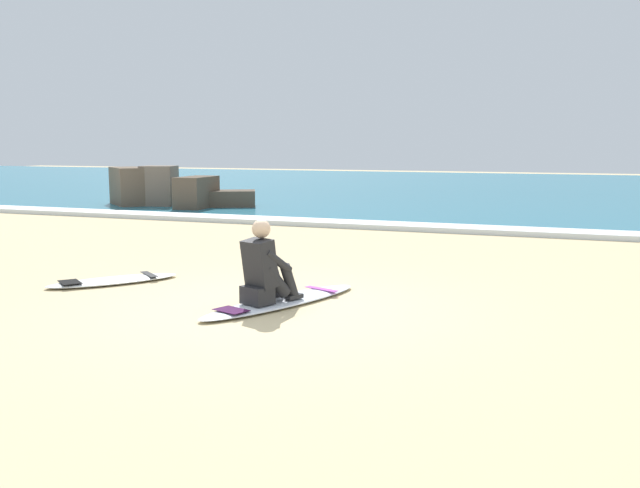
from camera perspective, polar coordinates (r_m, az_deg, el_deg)
The scene contains 7 objects.
ground_plane at distance 8.03m, azimuth -3.89°, elevation -5.32°, with size 80.00×80.00×0.00m, color #CCB584.
sea at distance 29.00m, azimuth 14.61°, elevation 4.27°, with size 80.00×28.00×0.10m, color teal.
breaking_foam at distance 15.52m, azimuth 8.68°, elevation 1.33°, with size 80.00×0.90×0.11m, color white.
surfboard_main at distance 8.31m, azimuth -3.05°, elevation -4.61°, with size 1.34×2.51×0.08m.
surfer_seated at distance 8.03m, azimuth -4.44°, elevation -2.15°, with size 0.57×0.77×0.95m.
surfboard_spare_near at distance 9.92m, azimuth -16.28°, elevation -2.83°, with size 1.47×1.72×0.08m.
rock_outcrop_distant at distance 20.53m, azimuth -12.03°, elevation 4.15°, with size 4.71×2.17×1.22m.
Camera 1 is at (3.32, -7.07, 1.86)m, focal length 39.84 mm.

